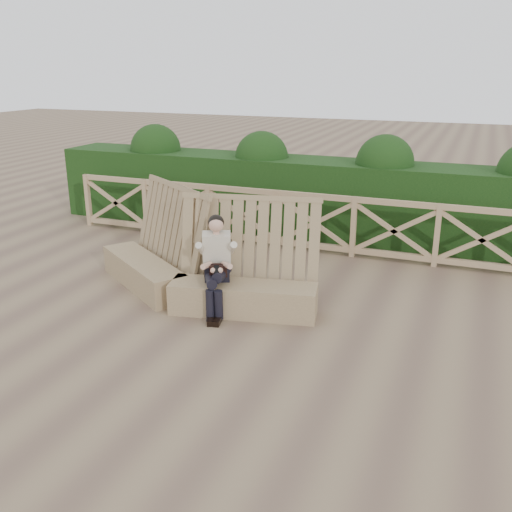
% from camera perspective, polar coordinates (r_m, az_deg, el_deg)
% --- Properties ---
extents(ground, '(60.00, 60.00, 0.00)m').
position_cam_1_polar(ground, '(7.54, -1.77, -7.32)').
color(ground, brown).
rests_on(ground, ground).
extents(bench, '(3.85, 1.79, 1.57)m').
position_cam_1_polar(bench, '(8.44, -6.24, -1.62)').
color(bench, olive).
rests_on(bench, ground).
extents(woman, '(0.56, 0.87, 1.36)m').
position_cam_1_polar(woman, '(7.83, -3.98, -0.56)').
color(woman, black).
rests_on(woman, ground).
extents(guardrail, '(10.10, 0.09, 1.10)m').
position_cam_1_polar(guardrail, '(10.45, 5.85, 3.31)').
color(guardrail, '#947556').
rests_on(guardrail, ground).
extents(hedge, '(12.00, 1.20, 1.50)m').
position_cam_1_polar(hedge, '(11.53, 7.56, 5.71)').
color(hedge, black).
rests_on(hedge, ground).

